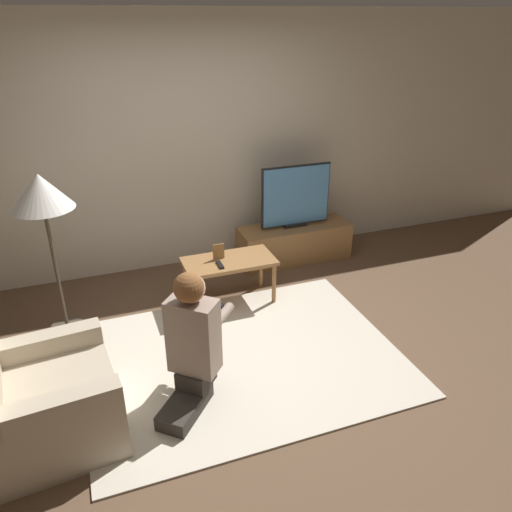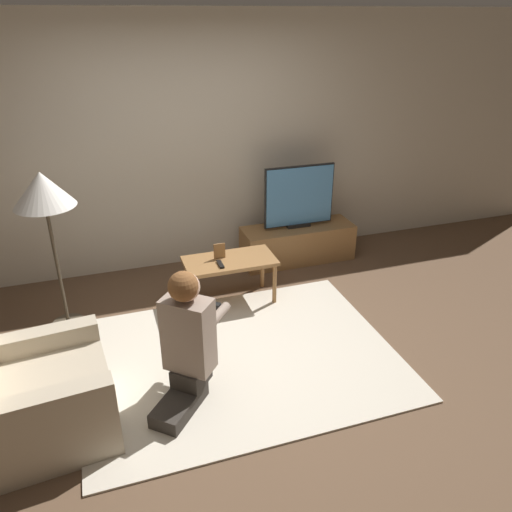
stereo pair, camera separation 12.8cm
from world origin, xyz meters
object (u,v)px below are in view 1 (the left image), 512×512
object	(u,v)px
person_kneeling	(192,339)
coffee_table	(229,265)
armchair	(44,403)
floor_lamp	(42,197)
tv	(296,196)

from	to	relation	value
person_kneeling	coffee_table	bearing A→B (deg)	-76.95
armchair	person_kneeling	distance (m)	1.02
floor_lamp	armchair	world-z (taller)	floor_lamp
tv	person_kneeling	bearing A→B (deg)	-130.89
coffee_table	person_kneeling	world-z (taller)	person_kneeling
floor_lamp	person_kneeling	world-z (taller)	floor_lamp
tv	floor_lamp	bearing A→B (deg)	-166.89
armchair	person_kneeling	world-z (taller)	person_kneeling
armchair	floor_lamp	bearing A→B (deg)	-11.19
coffee_table	person_kneeling	distance (m)	1.38
armchair	person_kneeling	size ratio (longest dim) A/B	0.88
tv	person_kneeling	world-z (taller)	tv
tv	coffee_table	distance (m)	1.22
floor_lamp	armchair	distance (m)	1.62
tv	armchair	size ratio (longest dim) A/B	0.87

